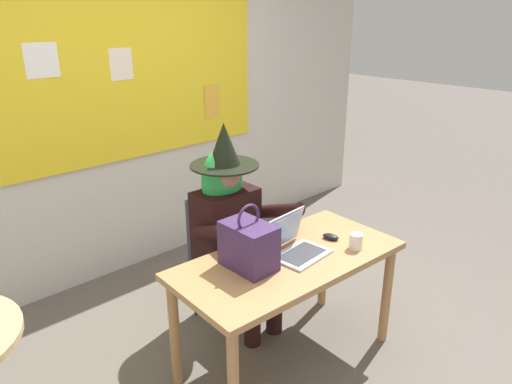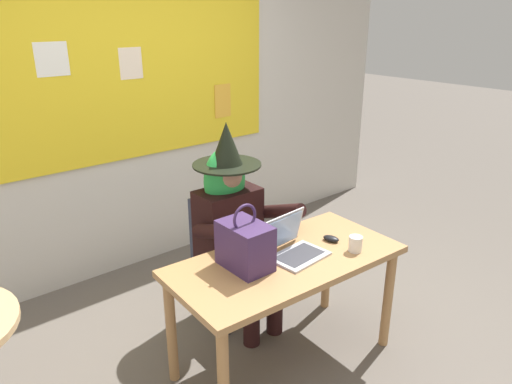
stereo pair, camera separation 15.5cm
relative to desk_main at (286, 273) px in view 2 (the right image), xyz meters
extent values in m
plane|color=#5B544C|center=(0.04, 0.01, -0.63)|extent=(24.00, 24.00, 0.00)
cube|color=beige|center=(0.04, 1.79, 0.79)|extent=(5.61, 0.10, 2.83)
cube|color=yellow|center=(0.04, 1.73, 0.92)|extent=(2.40, 0.02, 1.20)
cube|color=white|center=(-0.61, 1.72, 1.12)|extent=(0.22, 0.01, 0.23)
cube|color=#F4E0C6|center=(-0.04, 1.72, 1.06)|extent=(0.18, 0.01, 0.23)
cube|color=gold|center=(0.82, 1.72, 0.68)|extent=(0.18, 0.01, 0.29)
cube|color=#A37547|center=(0.00, 0.00, 0.08)|extent=(1.41, 0.73, 0.04)
cylinder|color=#A37547|center=(0.61, -0.30, -0.29)|extent=(0.06, 0.06, 0.69)
cylinder|color=#A37547|center=(-0.61, 0.30, -0.29)|extent=(0.06, 0.06, 0.69)
cylinder|color=#A37547|center=(0.64, 0.24, -0.29)|extent=(0.06, 0.06, 0.69)
cube|color=#2D3347|center=(0.05, 0.61, -0.22)|extent=(0.44, 0.44, 0.04)
cube|color=#2D3347|center=(0.04, 0.80, 0.03)|extent=(0.38, 0.06, 0.45)
cylinder|color=#262628|center=(0.23, 0.45, -0.43)|extent=(0.04, 0.04, 0.39)
cylinder|color=#262628|center=(-0.11, 0.44, -0.43)|extent=(0.04, 0.04, 0.39)
cylinder|color=#262628|center=(0.21, 0.79, -0.43)|extent=(0.04, 0.04, 0.39)
cylinder|color=#262628|center=(-0.12, 0.78, -0.43)|extent=(0.04, 0.04, 0.39)
cylinder|color=black|center=(0.15, 0.25, -0.41)|extent=(0.11, 0.11, 0.43)
cylinder|color=black|center=(-0.05, 0.26, -0.41)|extent=(0.11, 0.11, 0.43)
cylinder|color=black|center=(0.15, 0.42, -0.17)|extent=(0.16, 0.42, 0.15)
cylinder|color=black|center=(-0.05, 0.42, -0.17)|extent=(0.16, 0.42, 0.15)
cube|color=black|center=(0.05, 0.63, 0.06)|extent=(0.42, 0.27, 0.52)
cylinder|color=black|center=(0.30, 0.40, 0.18)|extent=(0.10, 0.46, 0.24)
cylinder|color=black|center=(-0.20, 0.41, 0.18)|extent=(0.10, 0.46, 0.24)
sphere|color=#A37A60|center=(0.05, 0.63, 0.42)|extent=(0.20, 0.20, 0.20)
ellipsoid|color=green|center=(0.05, 0.66, 0.38)|extent=(0.30, 0.22, 0.44)
cylinder|color=black|center=(0.05, 0.63, 0.50)|extent=(0.45, 0.45, 0.01)
cone|color=black|center=(0.05, 0.63, 0.64)|extent=(0.21, 0.21, 0.28)
cube|color=#B7B7BC|center=(0.06, -0.04, 0.10)|extent=(0.34, 0.25, 0.01)
cube|color=#333338|center=(0.06, -0.04, 0.11)|extent=(0.28, 0.19, 0.00)
cube|color=#B7B7BC|center=(0.05, 0.10, 0.22)|extent=(0.33, 0.08, 0.22)
cube|color=#99B7E0|center=(0.05, 0.09, 0.22)|extent=(0.29, 0.07, 0.19)
ellipsoid|color=black|center=(0.36, -0.02, 0.11)|extent=(0.08, 0.12, 0.03)
cube|color=#38234C|center=(-0.25, 0.07, 0.23)|extent=(0.20, 0.30, 0.26)
torus|color=#38234C|center=(-0.25, 0.07, 0.40)|extent=(0.16, 0.02, 0.16)
cylinder|color=silver|center=(0.37, -0.20, 0.14)|extent=(0.08, 0.08, 0.09)
camera|label=1|loc=(-1.83, -1.68, 1.44)|focal=33.82mm
camera|label=2|loc=(-1.72, -1.78, 1.44)|focal=33.82mm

